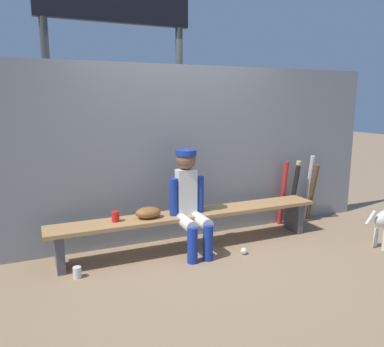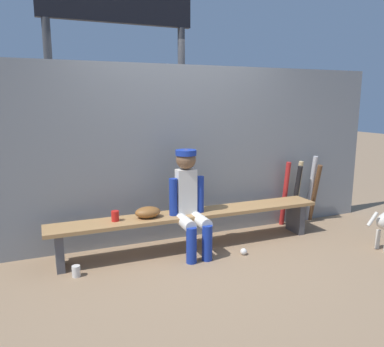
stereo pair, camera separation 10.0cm
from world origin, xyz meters
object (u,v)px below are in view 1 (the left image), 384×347
bat_aluminum_black (294,195)px  cup_on_ground (77,272)px  bat_wood_natural (295,192)px  baseball_glove (148,213)px  bat_aluminum_red (283,193)px  baseball (244,251)px  player_seated (190,199)px  bat_aluminum_silver (308,188)px  bat_wood_dark (312,192)px  dugout_bench (192,219)px  scoreboard (121,32)px  cup_on_bench (116,217)px

bat_aluminum_black → cup_on_ground: bat_aluminum_black is taller
bat_wood_natural → cup_on_ground: bat_wood_natural is taller
bat_aluminum_black → bat_wood_natural: (0.09, 0.09, 0.02)m
bat_aluminum_black → bat_wood_natural: bearing=44.9°
baseball_glove → bat_wood_natural: bearing=7.7°
baseball_glove → bat_aluminum_red: bearing=7.8°
baseball → player_seated: bearing=150.5°
baseball_glove → bat_aluminum_silver: bat_aluminum_silver is taller
player_seated → bat_wood_dark: 2.06m
dugout_bench → bat_aluminum_black: 1.61m
bat_aluminum_red → bat_wood_natural: (0.22, 0.02, -0.00)m
scoreboard → baseball: bearing=-61.5°
bat_aluminum_silver → baseball_glove: bearing=-173.1°
bat_aluminum_black → cup_on_ground: 2.97m
dugout_bench → cup_on_ground: size_ratio=29.00×
baseball_glove → bat_aluminum_silver: bearing=6.9°
player_seated → cup_on_bench: player_seated is taller
baseball_glove → bat_wood_dark: bat_wood_dark is taller
bat_wood_natural → scoreboard: (-2.13, 0.95, 2.11)m
player_seated → cup_on_bench: size_ratio=10.44×
cup_on_ground → cup_on_bench: cup_on_bench is taller
player_seated → cup_on_ground: 1.37m
cup_on_ground → bat_wood_dark: bearing=8.8°
player_seated → scoreboard: size_ratio=0.32×
bat_aluminum_silver → bat_wood_dark: bearing=-52.1°
baseball_glove → bat_aluminum_black: size_ratio=0.34×
bat_aluminum_red → baseball_glove: bearing=-172.2°
bat_aluminum_black → scoreboard: scoreboard is taller
bat_aluminum_black → bat_aluminum_silver: size_ratio=0.89×
baseball_glove → bat_aluminum_red: 2.00m
bat_wood_natural → cup_on_ground: bearing=-169.6°
baseball → scoreboard: (-0.90, 1.65, 2.51)m
bat_aluminum_black → scoreboard: bearing=153.0°
baseball → cup_on_bench: bearing=162.5°
baseball → cup_on_bench: size_ratio=0.67×
bat_aluminum_red → bat_aluminum_silver: bearing=2.9°
cup_on_bench → scoreboard: size_ratio=0.03×
baseball → scoreboard: size_ratio=0.02×
bat_aluminum_black → scoreboard: (-2.04, 1.04, 2.13)m
cup_on_ground → scoreboard: size_ratio=0.03×
bat_wood_dark → cup_on_ground: bat_wood_dark is taller
bat_aluminum_black → bat_aluminum_silver: (0.32, 0.09, 0.05)m
cup_on_bench → scoreboard: bearing=71.2°
cup_on_bench → bat_wood_natural: bearing=6.3°
bat_wood_natural → bat_aluminum_red: bearing=-173.5°
baseball_glove → cup_on_bench: (-0.35, 0.01, -0.01)m
cup_on_ground → bat_wood_natural: bearing=10.4°
cup_on_ground → bat_aluminum_black: bearing=9.0°
dugout_bench → baseball_glove: 0.54m
bat_aluminum_black → player_seated: bearing=-169.3°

